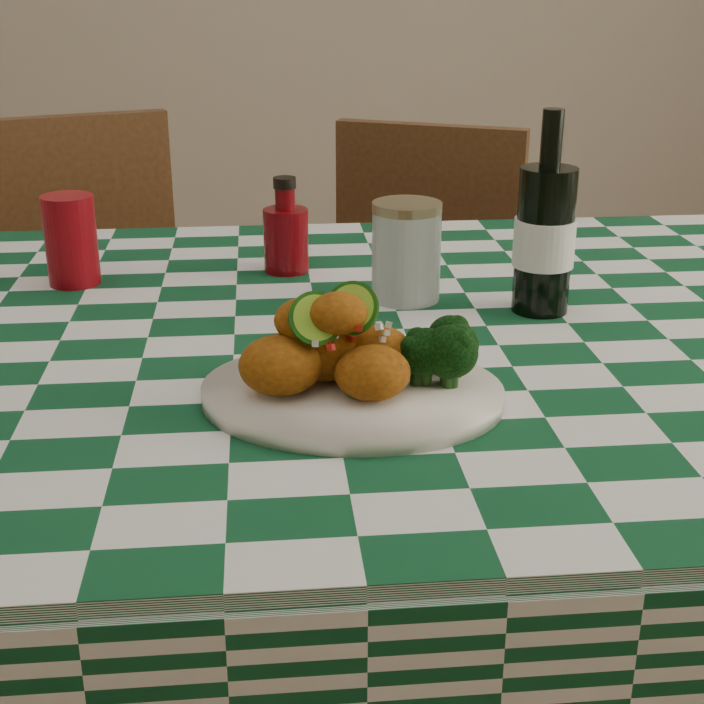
{
  "coord_description": "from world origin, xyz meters",
  "views": [
    {
      "loc": [
        -0.07,
        -1.11,
        1.2
      ],
      "look_at": [
        0.02,
        -0.21,
        0.84
      ],
      "focal_mm": 50.0,
      "sensor_mm": 36.0,
      "label": 1
    }
  ],
  "objects_px": {
    "dining_table": "(323,602)",
    "mason_jar": "(406,251)",
    "beer_bottle": "(546,213)",
    "wooden_chair_right": "(401,355)",
    "ketchup_bottle": "(286,225)",
    "wooden_chair_left": "(98,372)",
    "fried_chicken_pile": "(338,340)",
    "red_tumbler": "(71,240)",
    "plate": "(352,394)"
  },
  "relations": [
    {
      "from": "plate",
      "to": "wooden_chair_right",
      "type": "bearing_deg",
      "value": 78.5
    },
    {
      "from": "dining_table",
      "to": "fried_chicken_pile",
      "type": "xyz_separation_m",
      "value": [
        0.01,
        -0.21,
        0.46
      ]
    },
    {
      "from": "mason_jar",
      "to": "red_tumbler",
      "type": "bearing_deg",
      "value": 166.12
    },
    {
      "from": "red_tumbler",
      "to": "ketchup_bottle",
      "type": "distance_m",
      "value": 0.3
    },
    {
      "from": "ketchup_bottle",
      "to": "wooden_chair_right",
      "type": "xyz_separation_m",
      "value": [
        0.25,
        0.5,
        -0.41
      ]
    },
    {
      "from": "red_tumbler",
      "to": "mason_jar",
      "type": "distance_m",
      "value": 0.46
    },
    {
      "from": "plate",
      "to": "ketchup_bottle",
      "type": "height_order",
      "value": "ketchup_bottle"
    },
    {
      "from": "fried_chicken_pile",
      "to": "wooden_chair_right",
      "type": "height_order",
      "value": "fried_chicken_pile"
    },
    {
      "from": "plate",
      "to": "dining_table",
      "type": "bearing_deg",
      "value": 95.37
    },
    {
      "from": "plate",
      "to": "fried_chicken_pile",
      "type": "height_order",
      "value": "fried_chicken_pile"
    },
    {
      "from": "ketchup_bottle",
      "to": "mason_jar",
      "type": "relative_size",
      "value": 1.05
    },
    {
      "from": "fried_chicken_pile",
      "to": "wooden_chair_right",
      "type": "distance_m",
      "value": 1.06
    },
    {
      "from": "dining_table",
      "to": "wooden_chair_right",
      "type": "distance_m",
      "value": 0.79
    },
    {
      "from": "fried_chicken_pile",
      "to": "beer_bottle",
      "type": "bearing_deg",
      "value": 42.54
    },
    {
      "from": "mason_jar",
      "to": "wooden_chair_right",
      "type": "bearing_deg",
      "value": 81.68
    },
    {
      "from": "ketchup_bottle",
      "to": "mason_jar",
      "type": "xyz_separation_m",
      "value": [
        0.15,
        -0.14,
        -0.0
      ]
    },
    {
      "from": "dining_table",
      "to": "fried_chicken_pile",
      "type": "distance_m",
      "value": 0.51
    },
    {
      "from": "red_tumbler",
      "to": "dining_table",
      "type": "bearing_deg",
      "value": -34.42
    },
    {
      "from": "wooden_chair_right",
      "to": "fried_chicken_pile",
      "type": "bearing_deg",
      "value": -77.57
    },
    {
      "from": "red_tumbler",
      "to": "mason_jar",
      "type": "bearing_deg",
      "value": -13.88
    },
    {
      "from": "beer_bottle",
      "to": "wooden_chair_right",
      "type": "distance_m",
      "value": 0.85
    },
    {
      "from": "ketchup_bottle",
      "to": "beer_bottle",
      "type": "height_order",
      "value": "beer_bottle"
    },
    {
      "from": "dining_table",
      "to": "red_tumbler",
      "type": "distance_m",
      "value": 0.6
    },
    {
      "from": "red_tumbler",
      "to": "wooden_chair_right",
      "type": "xyz_separation_m",
      "value": [
        0.54,
        0.53,
        -0.4
      ]
    },
    {
      "from": "ketchup_bottle",
      "to": "wooden_chair_left",
      "type": "relative_size",
      "value": 0.15
    },
    {
      "from": "mason_jar",
      "to": "beer_bottle",
      "type": "xyz_separation_m",
      "value": [
        0.16,
        -0.06,
        0.06
      ]
    },
    {
      "from": "ketchup_bottle",
      "to": "mason_jar",
      "type": "bearing_deg",
      "value": -42.88
    },
    {
      "from": "mason_jar",
      "to": "beer_bottle",
      "type": "bearing_deg",
      "value": -20.75
    },
    {
      "from": "ketchup_bottle",
      "to": "wooden_chair_right",
      "type": "bearing_deg",
      "value": 63.81
    },
    {
      "from": "dining_table",
      "to": "wooden_chair_right",
      "type": "bearing_deg",
      "value": 74.09
    },
    {
      "from": "beer_bottle",
      "to": "wooden_chair_left",
      "type": "height_order",
      "value": "beer_bottle"
    },
    {
      "from": "wooden_chair_right",
      "to": "red_tumbler",
      "type": "bearing_deg",
      "value": -110.75
    },
    {
      "from": "beer_bottle",
      "to": "dining_table",
      "type": "bearing_deg",
      "value": -169.98
    },
    {
      "from": "beer_bottle",
      "to": "wooden_chair_left",
      "type": "xyz_separation_m",
      "value": [
        -0.68,
        0.63,
        -0.45
      ]
    },
    {
      "from": "fried_chicken_pile",
      "to": "mason_jar",
      "type": "height_order",
      "value": "mason_jar"
    },
    {
      "from": "ketchup_bottle",
      "to": "wooden_chair_right",
      "type": "relative_size",
      "value": 0.15
    },
    {
      "from": "plate",
      "to": "red_tumbler",
      "type": "distance_m",
      "value": 0.55
    },
    {
      "from": "dining_table",
      "to": "mason_jar",
      "type": "relative_size",
      "value": 12.79
    },
    {
      "from": "ketchup_bottle",
      "to": "beer_bottle",
      "type": "xyz_separation_m",
      "value": [
        0.32,
        -0.2,
        0.06
      ]
    },
    {
      "from": "ketchup_bottle",
      "to": "wooden_chair_left",
      "type": "bearing_deg",
      "value": 130.13
    },
    {
      "from": "wooden_chair_left",
      "to": "beer_bottle",
      "type": "bearing_deg",
      "value": -61.12
    },
    {
      "from": "fried_chicken_pile",
      "to": "red_tumbler",
      "type": "height_order",
      "value": "red_tumbler"
    },
    {
      "from": "plate",
      "to": "fried_chicken_pile",
      "type": "distance_m",
      "value": 0.06
    },
    {
      "from": "dining_table",
      "to": "wooden_chair_left",
      "type": "xyz_separation_m",
      "value": [
        -0.39,
        0.68,
        0.07
      ]
    },
    {
      "from": "dining_table",
      "to": "mason_jar",
      "type": "height_order",
      "value": "mason_jar"
    },
    {
      "from": "fried_chicken_pile",
      "to": "mason_jar",
      "type": "xyz_separation_m",
      "value": [
        0.12,
        0.32,
        -0.0
      ]
    },
    {
      "from": "ketchup_bottle",
      "to": "beer_bottle",
      "type": "distance_m",
      "value": 0.38
    },
    {
      "from": "beer_bottle",
      "to": "red_tumbler",
      "type": "bearing_deg",
      "value": 164.23
    },
    {
      "from": "red_tumbler",
      "to": "beer_bottle",
      "type": "distance_m",
      "value": 0.64
    },
    {
      "from": "plate",
      "to": "wooden_chair_left",
      "type": "relative_size",
      "value": 0.33
    }
  ]
}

